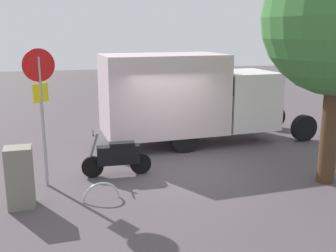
% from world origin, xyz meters
% --- Properties ---
extents(ground_plane, '(60.00, 60.00, 0.00)m').
position_xyz_m(ground_plane, '(0.00, 0.00, 0.00)').
color(ground_plane, '#4E4649').
extents(box_truck_near, '(7.26, 2.59, 2.98)m').
position_xyz_m(box_truck_near, '(-0.94, -2.56, 1.63)').
color(box_truck_near, black).
rests_on(box_truck_near, ground).
extents(motorcycle, '(1.81, 0.55, 1.20)m').
position_xyz_m(motorcycle, '(1.81, -0.02, 0.52)').
color(motorcycle, black).
rests_on(motorcycle, ground).
extents(stop_sign, '(0.71, 0.33, 3.31)m').
position_xyz_m(stop_sign, '(3.59, 0.25, 2.21)').
color(stop_sign, '#9E9EA3').
rests_on(stop_sign, ground).
extents(utility_cabinet, '(0.58, 0.51, 1.33)m').
position_xyz_m(utility_cabinet, '(4.07, 1.39, 0.67)').
color(utility_cabinet, slate).
rests_on(utility_cabinet, ground).
extents(bike_rack_hoop, '(0.85, 0.16, 0.85)m').
position_xyz_m(bike_rack_hoop, '(2.38, 1.47, 0.00)').
color(bike_rack_hoop, '#B7B7BC').
rests_on(bike_rack_hoop, ground).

